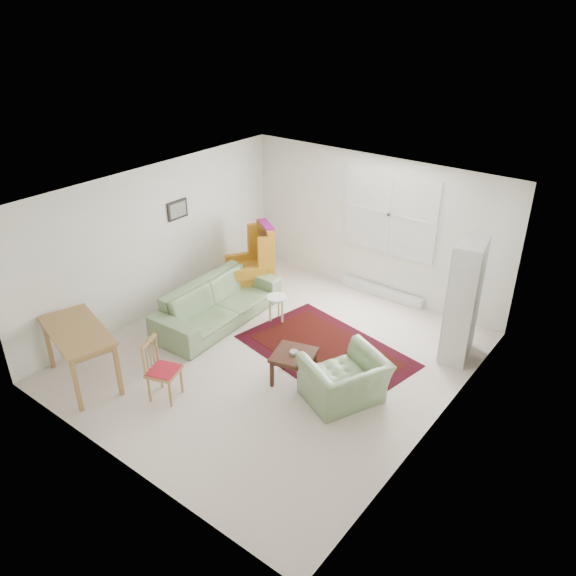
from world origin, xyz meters
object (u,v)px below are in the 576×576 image
Objects in this scene: coffee_table at (294,367)px; armchair at (344,376)px; wingback_chair at (248,259)px; desk_chair at (164,370)px; sofa at (218,296)px; stool at (277,308)px; desk at (82,355)px; cabinet at (464,301)px.

armchair is at bearing 4.82° from coffee_table.
wingback_chair reaches higher than armchair.
armchair is 0.80m from coffee_table.
sofa is at bearing 4.44° from desk_chair.
coffee_table reaches higher than stool.
stool is at bearing 136.65° from coffee_table.
armchair is 0.78× the size of wingback_chair.
desk is 1.26m from desk_chair.
coffee_table is 1.77m from desk_chair.
coffee_table is at bearing -108.09° from sofa.
stool is (1.04, -0.50, -0.42)m from wingback_chair.
coffee_table is at bearing -60.24° from armchair.
stool is 0.34× the size of desk.
desk_chair is (0.83, -1.89, -0.03)m from sofa.
armchair reaches higher than coffee_table.
sofa is 2.31× the size of armchair.
armchair is 0.76× the size of desk.
wingback_chair is at bearing 154.43° from stool.
cabinet is (0.77, 1.94, 0.54)m from armchair.
armchair is at bearing -73.15° from desk_chair.
desk is (-0.06, -3.43, -0.22)m from wingback_chair.
desk is (-3.10, -1.84, 0.03)m from armchair.
cabinet is at bearing -70.07° from sofa.
cabinet is 2.11× the size of desk_chair.
sofa is 2.07m from desk_chair.
wingback_chair is 1.46× the size of desk_chair.
wingback_chair is 3.43m from desk.
desk is at bearing -110.64° from stool.
armchair is 1.14× the size of desk_chair.
coffee_table is 2.93m from desk.
coffee_table is 1.23× the size of stool.
wingback_chair is at bearing 143.90° from coffee_table.
desk_chair is at bearing -130.39° from coffee_table.
sofa is 4.17× the size of coffee_table.
sofa reaches higher than desk_chair.
stool is at bearing -17.56° from desk_chair.
cabinet is at bearing -176.67° from armchair.
wingback_chair is at bearing 174.56° from cabinet.
coffee_table is at bearing 37.47° from desk.
cabinet is 1.40× the size of desk.
desk is 1.50× the size of desk_chair.
wingback_chair is 2.83m from coffee_table.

